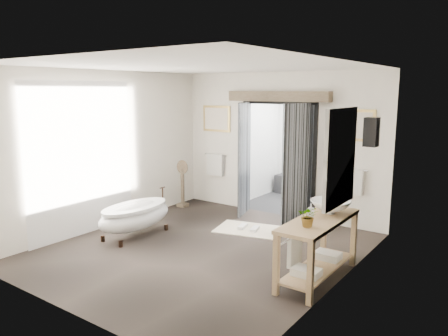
% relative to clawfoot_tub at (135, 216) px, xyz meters
% --- Properties ---
extents(ground_plane, '(5.00, 5.00, 0.00)m').
position_rel_clawfoot_tub_xyz_m(ground_plane, '(1.38, 0.16, -0.37)').
color(ground_plane, '#423831').
extents(room_shell, '(4.52, 5.02, 2.91)m').
position_rel_clawfoot_tub_xyz_m(room_shell, '(1.34, 0.03, 1.49)').
color(room_shell, silver).
rests_on(room_shell, ground_plane).
extents(shower_room, '(2.22, 2.01, 2.51)m').
position_rel_clawfoot_tub_xyz_m(shower_room, '(1.38, 4.15, 0.54)').
color(shower_room, black).
rests_on(shower_room, ground_plane).
extents(back_wall_dressing, '(3.82, 0.79, 2.52)m').
position_rel_clawfoot_tub_xyz_m(back_wall_dressing, '(1.38, 2.48, 1.20)').
color(back_wall_dressing, black).
rests_on(back_wall_dressing, ground_plane).
extents(clawfoot_tub, '(0.69, 1.53, 0.75)m').
position_rel_clawfoot_tub_xyz_m(clawfoot_tub, '(0.00, 0.00, 0.00)').
color(clawfoot_tub, black).
rests_on(clawfoot_tub, ground_plane).
extents(vanity, '(0.57, 1.60, 0.85)m').
position_rel_clawfoot_tub_xyz_m(vanity, '(3.33, 0.17, 0.14)').
color(vanity, tan).
rests_on(vanity, ground_plane).
extents(pedestal_mirror, '(0.31, 0.20, 1.04)m').
position_rel_clawfoot_tub_xyz_m(pedestal_mirror, '(-0.61, 1.97, 0.08)').
color(pedestal_mirror, brown).
rests_on(pedestal_mirror, ground_plane).
extents(rug, '(1.36, 1.06, 0.01)m').
position_rel_clawfoot_tub_xyz_m(rug, '(1.47, 1.45, -0.36)').
color(rug, beige).
rests_on(rug, ground_plane).
extents(slippers, '(0.44, 0.30, 0.05)m').
position_rel_clawfoot_tub_xyz_m(slippers, '(1.46, 1.43, -0.32)').
color(slippers, silver).
rests_on(slippers, rug).
extents(basin, '(0.66, 0.66, 0.19)m').
position_rel_clawfoot_tub_xyz_m(basin, '(3.37, 0.52, 0.58)').
color(basin, white).
rests_on(basin, vanity).
extents(plant, '(0.30, 0.28, 0.27)m').
position_rel_clawfoot_tub_xyz_m(plant, '(3.38, -0.21, 0.62)').
color(plant, gray).
rests_on(plant, vanity).
extents(soap_bottle_a, '(0.11, 0.11, 0.19)m').
position_rel_clawfoot_tub_xyz_m(soap_bottle_a, '(3.24, 0.17, 0.58)').
color(soap_bottle_a, gray).
rests_on(soap_bottle_a, vanity).
extents(soap_bottle_b, '(0.16, 0.16, 0.19)m').
position_rel_clawfoot_tub_xyz_m(soap_bottle_b, '(3.31, 0.80, 0.58)').
color(soap_bottle_b, gray).
rests_on(soap_bottle_b, vanity).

